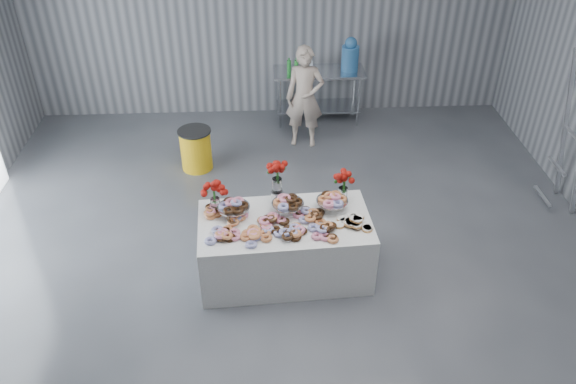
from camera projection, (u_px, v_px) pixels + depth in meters
name	position (u px, v px, depth m)	size (l,w,h in m)	color
ground	(283.00, 290.00, 6.33)	(9.00, 9.00, 0.00)	#3C3E44
room_walls	(250.00, 68.00, 4.86)	(8.04, 9.04, 4.02)	gray
display_table	(285.00, 247.00, 6.38)	(1.90, 1.00, 0.75)	white
prep_table	(318.00, 86.00, 9.36)	(1.50, 0.60, 0.90)	silver
donut_mounds	(285.00, 220.00, 6.09)	(1.80, 0.80, 0.09)	#C88149
cake_stand_left	(234.00, 206.00, 6.15)	(0.36, 0.36, 0.17)	silver
cake_stand_mid	(288.00, 202.00, 6.21)	(0.36, 0.36, 0.17)	silver
cake_stand_right	(332.00, 199.00, 6.25)	(0.36, 0.36, 0.17)	silver
danish_pile	(355.00, 221.00, 6.08)	(0.48, 0.48, 0.11)	white
bouquet_left	(214.00, 190.00, 6.13)	(0.26, 0.26, 0.42)	white
bouquet_right	(344.00, 180.00, 6.30)	(0.26, 0.26, 0.42)	white
bouquet_center	(277.00, 175.00, 6.22)	(0.26, 0.26, 0.57)	silver
water_jug	(350.00, 55.00, 9.08)	(0.28, 0.28, 0.55)	#3A81C5
drink_bottles	(300.00, 66.00, 9.03)	(0.54, 0.08, 0.27)	#268C33
person	(305.00, 97.00, 8.60)	(0.58, 0.38, 1.60)	#CC8C93
trash_barrel	(196.00, 149.00, 8.27)	(0.49, 0.49, 0.63)	gold
stepladder	(574.00, 135.00, 7.09)	(0.24, 0.53, 2.14)	silver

